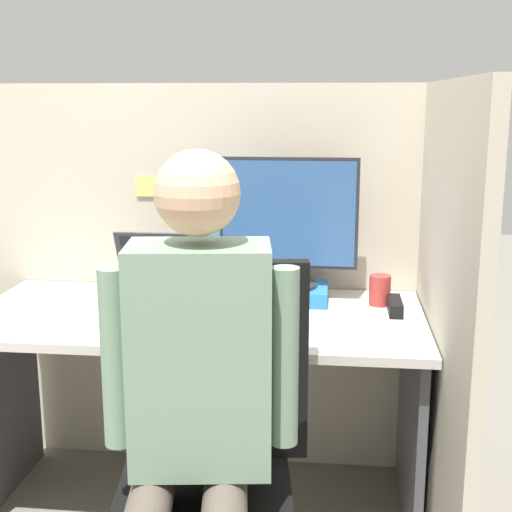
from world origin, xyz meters
The scene contains 12 objects.
cubicle_panel_back centered at (0.00, 0.76, 0.77)m, with size 2.07×0.05×1.53m.
cubicle_panel_right centered at (0.81, 0.29, 0.77)m, with size 0.04×1.38×1.53m.
desk centered at (0.00, 0.37, 0.57)m, with size 1.57×0.73×0.75m.
paper_box centered at (0.30, 0.57, 0.78)m, with size 0.29×0.23×0.05m.
monitor centered at (0.30, 0.57, 1.05)m, with size 0.50×0.22×0.47m.
laptop centered at (-0.15, 0.47, 0.80)m, with size 0.33×0.26×0.26m.
mouse centered at (0.05, 0.27, 0.77)m, with size 0.07×0.05×0.04m.
stapler centered at (0.68, 0.45, 0.77)m, with size 0.05×0.17×0.05m.
carrot_toy centered at (-0.08, 0.15, 0.77)m, with size 0.04×0.14×0.04m.
office_chair centered at (0.17, -0.25, 0.53)m, with size 0.54×0.57×1.05m.
person centered at (0.15, -0.41, 0.79)m, with size 0.48×0.46×1.37m.
coffee_mug centered at (0.64, 0.54, 0.80)m, with size 0.08×0.08×0.11m.
Camera 1 is at (0.47, -1.97, 1.48)m, focal length 50.00 mm.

